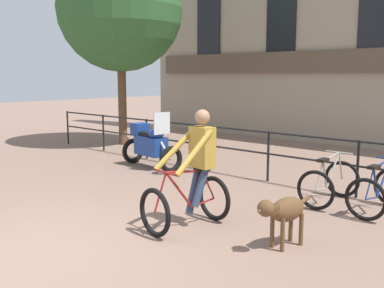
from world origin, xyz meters
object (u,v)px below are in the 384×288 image
Objects in this scene: dog at (283,211)px; parked_bicycle_near_lamp at (329,183)px; parked_motorcycle at (150,144)px; cyclist_with_bike at (193,175)px; parked_bicycle_mid_left at (380,191)px.

parked_bicycle_near_lamp is (-0.48, 2.29, -0.13)m from dog.
parked_motorcycle reaches higher than dog.
cyclist_with_bike is 3.05m from parked_bicycle_mid_left.
parked_bicycle_mid_left reaches higher than dog.
parked_bicycle_mid_left is at bearing 61.19° from cyclist_with_bike.
dog is at bearing 13.46° from cyclist_with_bike.
parked_motorcycle is 4.48m from parked_bicycle_near_lamp.
cyclist_with_bike is at bearing 56.65° from parked_bicycle_mid_left.
parked_bicycle_near_lamp is 0.85m from parked_bicycle_mid_left.
dog is 5.43m from parked_motorcycle.
parked_motorcycle is at bearing -0.52° from parked_bicycle_near_lamp.
parked_bicycle_near_lamp is (4.47, 0.06, -0.20)m from parked_motorcycle.
parked_bicycle_mid_left is at bearing 178.69° from parked_bicycle_near_lamp.
cyclist_with_bike is at bearing -163.48° from dog.
parked_bicycle_near_lamp is 0.99× the size of parked_bicycle_mid_left.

